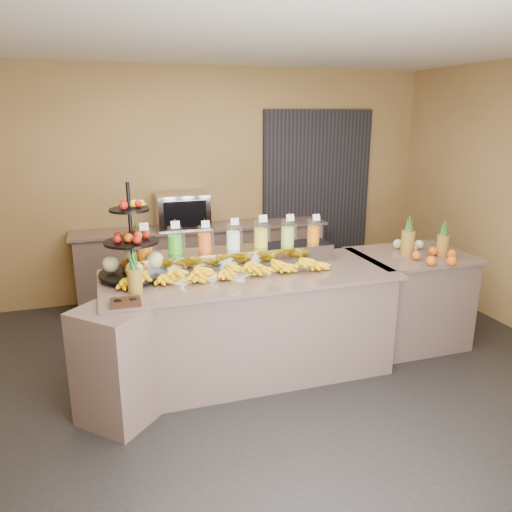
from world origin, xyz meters
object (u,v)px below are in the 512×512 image
right_fruit_pile (429,250)px  pitcher_tray (233,257)px  banana_heap (226,268)px  fruit_stand (137,254)px  oven_warmer (182,211)px  condiment_caddy (126,302)px

right_fruit_pile → pitcher_tray: bearing=169.0°
banana_heap → right_fruit_pile: (1.97, -0.04, 0.00)m
fruit_stand → right_fruit_pile: (2.68, -0.24, -0.13)m
banana_heap → oven_warmer: size_ratio=2.99×
banana_heap → fruit_stand: size_ratio=2.29×
banana_heap → fruit_stand: bearing=164.5°
fruit_stand → condiment_caddy: size_ratio=3.72×
condiment_caddy → oven_warmer: (0.82, 2.38, 0.19)m
pitcher_tray → condiment_caddy: pitcher_tray is taller
fruit_stand → right_fruit_pile: fruit_stand is taller
oven_warmer → condiment_caddy: bearing=-109.4°
fruit_stand → condiment_caddy: (-0.14, -0.59, -0.19)m
pitcher_tray → right_fruit_pile: 1.86m
pitcher_tray → right_fruit_pile: bearing=-11.0°
oven_warmer → fruit_stand: bearing=-111.1°
pitcher_tray → banana_heap: (-0.15, -0.31, -0.00)m
fruit_stand → oven_warmer: fruit_stand is taller
condiment_caddy → pitcher_tray: bearing=35.3°
pitcher_tray → condiment_caddy: (-1.00, -0.71, -0.06)m
pitcher_tray → condiment_caddy: 1.22m
banana_heap → condiment_caddy: banana_heap is taller
right_fruit_pile → oven_warmer: bearing=134.7°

